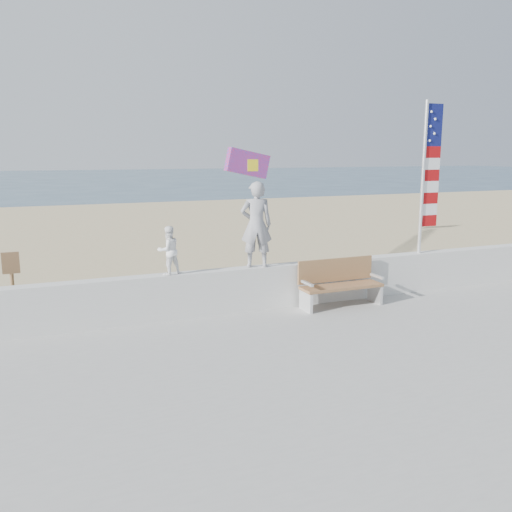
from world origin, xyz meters
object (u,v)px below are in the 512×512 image
object	(u,v)px
adult	(256,225)
flag	(428,171)
bench	(339,282)
child	(168,250)

from	to	relation	value
adult	flag	size ratio (longest dim) A/B	0.50
flag	bench	bearing A→B (deg)	-169.91
adult	child	distance (m)	1.88
bench	flag	distance (m)	3.47
child	bench	xyz separation A→B (m)	(3.57, -0.45, -0.86)
flag	child	bearing A→B (deg)	180.00
adult	bench	bearing A→B (deg)	-179.21
adult	bench	xyz separation A→B (m)	(1.73, -0.45, -1.27)
adult	child	xyz separation A→B (m)	(-1.84, 0.00, -0.41)
flag	adult	bearing A→B (deg)	180.00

